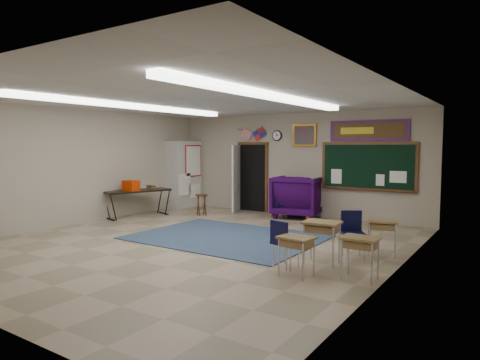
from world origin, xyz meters
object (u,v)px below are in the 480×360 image
Objects in this scene: wingback_armchair at (298,196)px; student_desk_front_left at (322,240)px; student_desk_front_right at (382,236)px; wooden_stool at (202,205)px; folding_table at (138,202)px.

wingback_armchair is 4.85m from student_desk_front_left.
student_desk_front_right is 5.95m from wooden_stool.
student_desk_front_left is at bearing 111.93° from wingback_armchair.
wingback_armchair is at bearing 124.16° from student_desk_front_right.
wingback_armchair reaches higher than folding_table.
folding_table is 1.84m from wooden_stool.
folding_table is (-3.87, -2.50, -0.17)m from wingback_armchair.
wingback_armchair is 2.82m from wooden_stool.
wingback_armchair is 0.67× the size of folding_table.
wooden_stool is (1.38, 1.22, -0.10)m from folding_table.
student_desk_front_right is 1.07× the size of wooden_stool.
student_desk_front_left is 1.19× the size of wooden_stool.
student_desk_front_right is at bearing 127.95° from wingback_armchair.
student_desk_front_left is at bearing -29.97° from wooden_stool.
wingback_armchair reaches higher than wooden_stool.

